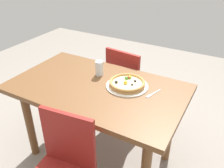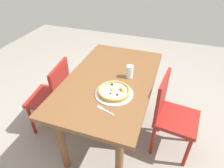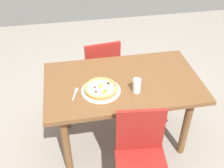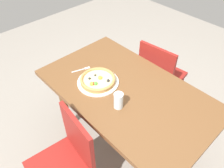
{
  "view_description": "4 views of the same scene",
  "coord_description": "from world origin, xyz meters",
  "px_view_note": "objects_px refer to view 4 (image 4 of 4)",
  "views": [
    {
      "loc": [
        -0.91,
        1.38,
        1.75
      ],
      "look_at": [
        -0.11,
        -0.05,
        0.79
      ],
      "focal_mm": 38.5,
      "sensor_mm": 36.0,
      "label": 1
    },
    {
      "loc": [
        -1.48,
        -0.53,
        1.84
      ],
      "look_at": [
        -0.11,
        -0.05,
        0.79
      ],
      "focal_mm": 31.23,
      "sensor_mm": 36.0,
      "label": 2
    },
    {
      "loc": [
        -0.44,
        -1.9,
        2.25
      ],
      "look_at": [
        -0.11,
        -0.05,
        0.79
      ],
      "focal_mm": 43.74,
      "sensor_mm": 36.0,
      "label": 3
    },
    {
      "loc": [
        0.83,
        -0.93,
        1.98
      ],
      "look_at": [
        -0.11,
        -0.05,
        0.79
      ],
      "focal_mm": 35.6,
      "sensor_mm": 36.0,
      "label": 4
    }
  ],
  "objects_px": {
    "dining_table": "(126,99)",
    "chair_near": "(66,161)",
    "drinking_glass": "(118,101)",
    "chair_far": "(159,75)",
    "pizza": "(98,80)",
    "fork": "(83,69)",
    "plate": "(98,82)"
  },
  "relations": [
    {
      "from": "dining_table",
      "to": "chair_near",
      "type": "bearing_deg",
      "value": -88.15
    },
    {
      "from": "fork",
      "to": "plate",
      "type": "bearing_deg",
      "value": -74.15
    },
    {
      "from": "chair_far",
      "to": "plate",
      "type": "distance_m",
      "value": 0.8
    },
    {
      "from": "chair_far",
      "to": "pizza",
      "type": "bearing_deg",
      "value": -104.06
    },
    {
      "from": "chair_far",
      "to": "plate",
      "type": "bearing_deg",
      "value": -104.12
    },
    {
      "from": "dining_table",
      "to": "chair_near",
      "type": "relative_size",
      "value": 1.6
    },
    {
      "from": "dining_table",
      "to": "fork",
      "type": "bearing_deg",
      "value": -166.99
    },
    {
      "from": "chair_far",
      "to": "drinking_glass",
      "type": "bearing_deg",
      "value": -82.55
    },
    {
      "from": "fork",
      "to": "drinking_glass",
      "type": "distance_m",
      "value": 0.52
    },
    {
      "from": "chair_near",
      "to": "drinking_glass",
      "type": "relative_size",
      "value": 6.86
    },
    {
      "from": "chair_near",
      "to": "fork",
      "type": "bearing_deg",
      "value": -42.86
    },
    {
      "from": "fork",
      "to": "chair_near",
      "type": "bearing_deg",
      "value": -120.99
    },
    {
      "from": "chair_near",
      "to": "plate",
      "type": "distance_m",
      "value": 0.64
    },
    {
      "from": "dining_table",
      "to": "pizza",
      "type": "height_order",
      "value": "pizza"
    },
    {
      "from": "chair_near",
      "to": "drinking_glass",
      "type": "xyz_separation_m",
      "value": [
        0.06,
        0.46,
        0.35
      ]
    },
    {
      "from": "drinking_glass",
      "to": "chair_far",
      "type": "bearing_deg",
      "value": 103.91
    },
    {
      "from": "chair_far",
      "to": "plate",
      "type": "height_order",
      "value": "chair_far"
    },
    {
      "from": "dining_table",
      "to": "pizza",
      "type": "xyz_separation_m",
      "value": [
        -0.21,
        -0.11,
        0.14
      ]
    },
    {
      "from": "dining_table",
      "to": "fork",
      "type": "xyz_separation_m",
      "value": [
        -0.43,
        -0.1,
        0.11
      ]
    },
    {
      "from": "dining_table",
      "to": "pizza",
      "type": "relative_size",
      "value": 4.89
    },
    {
      "from": "pizza",
      "to": "fork",
      "type": "relative_size",
      "value": 1.77
    },
    {
      "from": "chair_far",
      "to": "pizza",
      "type": "height_order",
      "value": "chair_far"
    },
    {
      "from": "dining_table",
      "to": "chair_far",
      "type": "xyz_separation_m",
      "value": [
        -0.11,
        0.63,
        -0.18
      ]
    },
    {
      "from": "dining_table",
      "to": "pizza",
      "type": "bearing_deg",
      "value": -152.45
    },
    {
      "from": "dining_table",
      "to": "drinking_glass",
      "type": "xyz_separation_m",
      "value": [
        0.08,
        -0.17,
        0.18
      ]
    },
    {
      "from": "chair_near",
      "to": "pizza",
      "type": "xyz_separation_m",
      "value": [
        -0.23,
        0.52,
        0.32
      ]
    },
    {
      "from": "pizza",
      "to": "chair_far",
      "type": "bearing_deg",
      "value": 82.41
    },
    {
      "from": "drinking_glass",
      "to": "chair_near",
      "type": "bearing_deg",
      "value": -97.91
    },
    {
      "from": "dining_table",
      "to": "chair_near",
      "type": "xyz_separation_m",
      "value": [
        0.02,
        -0.63,
        -0.18
      ]
    },
    {
      "from": "plate",
      "to": "fork",
      "type": "xyz_separation_m",
      "value": [
        -0.22,
        0.01,
        -0.0
      ]
    },
    {
      "from": "chair_near",
      "to": "plate",
      "type": "bearing_deg",
      "value": -59.15
    },
    {
      "from": "chair_near",
      "to": "drinking_glass",
      "type": "bearing_deg",
      "value": -91.32
    }
  ]
}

